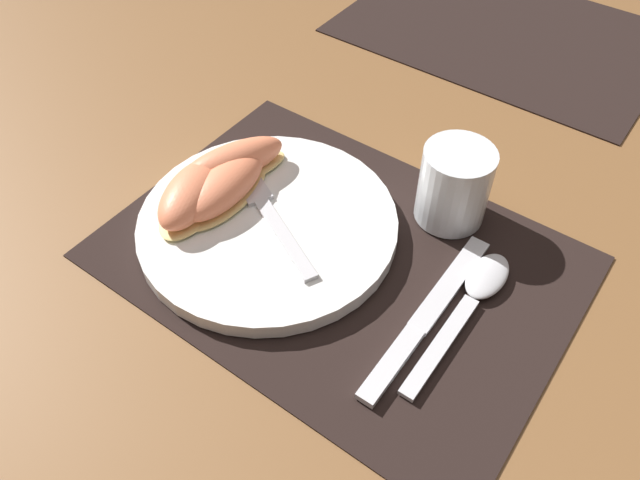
# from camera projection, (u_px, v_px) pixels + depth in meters

# --- Properties ---
(ground_plane) EXTENTS (3.00, 3.00, 0.00)m
(ground_plane) POSITION_uv_depth(u_px,v_px,m) (339.00, 258.00, 0.60)
(ground_plane) COLOR brown
(placemat) EXTENTS (0.43, 0.31, 0.00)m
(placemat) POSITION_uv_depth(u_px,v_px,m) (339.00, 256.00, 0.60)
(placemat) COLOR black
(placemat) RESTS_ON ground_plane
(placemat_far) EXTENTS (0.43, 0.31, 0.00)m
(placemat_far) POSITION_uv_depth(u_px,v_px,m) (504.00, 30.00, 0.87)
(placemat_far) COLOR black
(placemat_far) RESTS_ON ground_plane
(plate) EXTENTS (0.25, 0.25, 0.02)m
(plate) POSITION_uv_depth(u_px,v_px,m) (268.00, 224.00, 0.61)
(plate) COLOR white
(plate) RESTS_ON placemat
(juice_glass) EXTENTS (0.07, 0.07, 0.08)m
(juice_glass) POSITION_uv_depth(u_px,v_px,m) (453.00, 189.00, 0.60)
(juice_glass) COLOR silver
(juice_glass) RESTS_ON placemat
(knife) EXTENTS (0.02, 0.21, 0.01)m
(knife) POSITION_uv_depth(u_px,v_px,m) (425.00, 318.00, 0.54)
(knife) COLOR silver
(knife) RESTS_ON placemat
(spoon) EXTENTS (0.03, 0.18, 0.01)m
(spoon) POSITION_uv_depth(u_px,v_px,m) (475.00, 293.00, 0.56)
(spoon) COLOR silver
(spoon) RESTS_ON placemat
(fork) EXTENTS (0.17, 0.10, 0.00)m
(fork) POSITION_uv_depth(u_px,v_px,m) (264.00, 206.00, 0.61)
(fork) COLOR silver
(fork) RESTS_ON plate
(citrus_wedge_0) EXTENTS (0.08, 0.13, 0.04)m
(citrus_wedge_0) POSITION_uv_depth(u_px,v_px,m) (232.00, 165.00, 0.63)
(citrus_wedge_0) COLOR #F4DB84
(citrus_wedge_0) RESTS_ON plate
(citrus_wedge_1) EXTENTS (0.06, 0.12, 0.03)m
(citrus_wedge_1) POSITION_uv_depth(u_px,v_px,m) (225.00, 187.00, 0.61)
(citrus_wedge_1) COLOR #F4DB84
(citrus_wedge_1) RESTS_ON plate
(citrus_wedge_2) EXTENTS (0.08, 0.11, 0.04)m
(citrus_wedge_2) POSITION_uv_depth(u_px,v_px,m) (191.00, 196.00, 0.60)
(citrus_wedge_2) COLOR #F4DB84
(citrus_wedge_2) RESTS_ON plate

